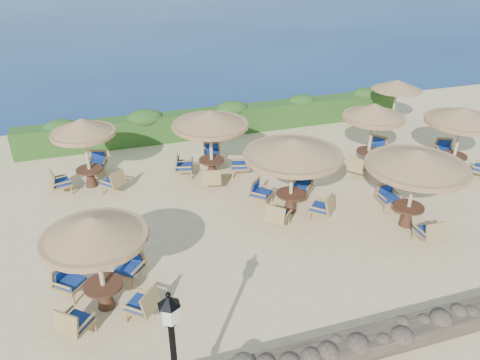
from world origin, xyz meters
The scene contains 11 objects.
ground centered at (0.00, 0.00, 0.00)m, with size 120.00×120.00×0.00m, color beige.
hedge centered at (0.00, 7.20, 0.60)m, with size 18.00×0.90×1.20m, color #214817.
stone_wall centered at (0.00, -6.20, 0.22)m, with size 15.00×0.65×0.44m, color brown.
extra_parasol centered at (7.80, 5.20, 2.17)m, with size 2.30×2.30×2.41m.
cafe_set_0 centered at (-5.91, -2.95, 1.74)m, with size 2.58×2.58×2.65m.
cafe_set_1 centered at (0.28, -0.18, 1.92)m, with size 3.22×3.22×2.65m.
cafe_set_2 centered at (3.49, -2.10, 2.07)m, with size 3.14×3.14×2.65m.
cafe_set_3 centered at (-6.02, 3.73, 1.77)m, with size 2.66×2.70×2.65m.
cafe_set_4 centered at (-1.56, 3.14, 1.84)m, with size 2.89×2.89×2.65m.
cafe_set_5 centered at (4.56, 2.01, 1.92)m, with size 2.62×2.39×2.65m.
cafe_set_6 centered at (7.50, 0.63, 1.91)m, with size 2.83×2.82×2.65m.
Camera 1 is at (-5.44, -12.48, 8.35)m, focal length 35.00 mm.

